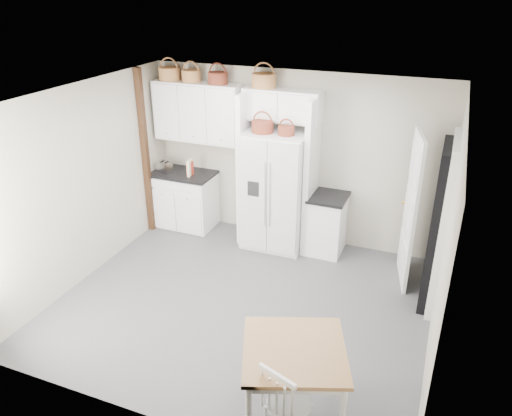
% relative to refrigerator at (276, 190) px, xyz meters
% --- Properties ---
extents(floor, '(4.50, 4.50, 0.00)m').
position_rel_refrigerator_xyz_m(floor, '(0.15, -1.64, -0.89)').
color(floor, '#4E4E4F').
rests_on(floor, ground).
extents(ceiling, '(4.50, 4.50, 0.00)m').
position_rel_refrigerator_xyz_m(ceiling, '(0.15, -1.64, 1.71)').
color(ceiling, white).
rests_on(ceiling, wall_back).
extents(wall_back, '(4.50, 0.00, 4.50)m').
position_rel_refrigerator_xyz_m(wall_back, '(0.15, 0.36, 0.41)').
color(wall_back, '#AEA9A0').
rests_on(wall_back, floor).
extents(wall_left, '(0.00, 4.00, 4.00)m').
position_rel_refrigerator_xyz_m(wall_left, '(-2.10, -1.64, 0.41)').
color(wall_left, '#AEA9A0').
rests_on(wall_left, floor).
extents(wall_right, '(0.00, 4.00, 4.00)m').
position_rel_refrigerator_xyz_m(wall_right, '(2.40, -1.64, 0.41)').
color(wall_right, '#AEA9A0').
rests_on(wall_right, floor).
extents(refrigerator, '(0.92, 0.74, 1.78)m').
position_rel_refrigerator_xyz_m(refrigerator, '(0.00, 0.00, 0.00)').
color(refrigerator, silver).
rests_on(refrigerator, floor).
extents(base_cab_left, '(0.96, 0.61, 0.89)m').
position_rel_refrigerator_xyz_m(base_cab_left, '(-1.60, 0.06, -0.45)').
color(base_cab_left, white).
rests_on(base_cab_left, floor).
extents(base_cab_right, '(0.49, 0.59, 0.86)m').
position_rel_refrigerator_xyz_m(base_cab_right, '(0.79, 0.06, -0.46)').
color(base_cab_right, white).
rests_on(base_cab_right, floor).
extents(dining_table, '(1.18, 1.18, 0.76)m').
position_rel_refrigerator_xyz_m(dining_table, '(1.28, -3.09, -0.51)').
color(dining_table, olive).
rests_on(dining_table, floor).
extents(windsor_chair, '(0.51, 0.49, 0.83)m').
position_rel_refrigerator_xyz_m(windsor_chair, '(1.33, -3.39, -0.48)').
color(windsor_chair, white).
rests_on(windsor_chair, floor).
extents(counter_left, '(1.00, 0.65, 0.04)m').
position_rel_refrigerator_xyz_m(counter_left, '(-1.60, 0.06, 0.02)').
color(counter_left, black).
rests_on(counter_left, base_cab_left).
extents(counter_right, '(0.53, 0.63, 0.04)m').
position_rel_refrigerator_xyz_m(counter_right, '(0.79, 0.06, -0.01)').
color(counter_right, black).
rests_on(counter_right, base_cab_right).
extents(toaster, '(0.29, 0.22, 0.17)m').
position_rel_refrigerator_xyz_m(toaster, '(-1.88, -0.05, 0.13)').
color(toaster, silver).
rests_on(toaster, counter_left).
extents(cookbook_red, '(0.05, 0.15, 0.22)m').
position_rel_refrigerator_xyz_m(cookbook_red, '(-1.43, -0.02, 0.15)').
color(cookbook_red, '#B52E1F').
rests_on(cookbook_red, counter_left).
extents(cookbook_cream, '(0.07, 0.18, 0.26)m').
position_rel_refrigerator_xyz_m(cookbook_cream, '(-1.43, -0.02, 0.17)').
color(cookbook_cream, '#F7ECBC').
rests_on(cookbook_cream, counter_left).
extents(basket_upper_a, '(0.33, 0.33, 0.19)m').
position_rel_refrigerator_xyz_m(basket_upper_a, '(-1.81, 0.19, 1.55)').
color(basket_upper_a, olive).
rests_on(basket_upper_a, upper_cabinet).
extents(basket_upper_b, '(0.29, 0.29, 0.17)m').
position_rel_refrigerator_xyz_m(basket_upper_b, '(-1.44, 0.19, 1.55)').
color(basket_upper_b, olive).
rests_on(basket_upper_b, upper_cabinet).
extents(basket_upper_c, '(0.30, 0.30, 0.17)m').
position_rel_refrigerator_xyz_m(basket_upper_c, '(-1.00, 0.19, 1.54)').
color(basket_upper_c, maroon).
rests_on(basket_upper_c, upper_cabinet).
extents(basket_bridge_a, '(0.35, 0.35, 0.20)m').
position_rel_refrigerator_xyz_m(basket_bridge_a, '(-0.28, 0.19, 1.56)').
color(basket_bridge_a, olive).
rests_on(basket_bridge_a, bridge_cabinet).
extents(basket_fridge_a, '(0.31, 0.31, 0.17)m').
position_rel_refrigerator_xyz_m(basket_fridge_a, '(-0.19, -0.10, 0.97)').
color(basket_fridge_a, maroon).
rests_on(basket_fridge_a, refrigerator).
extents(basket_fridge_b, '(0.23, 0.23, 0.13)m').
position_rel_refrigerator_xyz_m(basket_fridge_b, '(0.16, -0.10, 0.95)').
color(basket_fridge_b, maroon).
rests_on(basket_fridge_b, refrigerator).
extents(upper_cabinet, '(1.40, 0.34, 0.90)m').
position_rel_refrigerator_xyz_m(upper_cabinet, '(-1.35, 0.19, 1.01)').
color(upper_cabinet, white).
rests_on(upper_cabinet, wall_back).
extents(bridge_cabinet, '(1.12, 0.34, 0.45)m').
position_rel_refrigerator_xyz_m(bridge_cabinet, '(0.00, 0.19, 1.23)').
color(bridge_cabinet, white).
rests_on(bridge_cabinet, wall_back).
extents(fridge_panel_left, '(0.08, 0.60, 2.30)m').
position_rel_refrigerator_xyz_m(fridge_panel_left, '(-0.51, 0.06, 0.26)').
color(fridge_panel_left, white).
rests_on(fridge_panel_left, floor).
extents(fridge_panel_right, '(0.08, 0.60, 2.30)m').
position_rel_refrigerator_xyz_m(fridge_panel_right, '(0.51, 0.06, 0.26)').
color(fridge_panel_right, white).
rests_on(fridge_panel_right, floor).
extents(trim_post, '(0.09, 0.09, 2.60)m').
position_rel_refrigerator_xyz_m(trim_post, '(-2.05, -0.29, 0.41)').
color(trim_post, '#3D2615').
rests_on(trim_post, floor).
extents(doorway_void, '(0.18, 0.85, 2.05)m').
position_rel_refrigerator_xyz_m(doorway_void, '(2.31, -0.64, 0.13)').
color(doorway_void, black).
rests_on(doorway_void, floor).
extents(door_slab, '(0.21, 0.79, 2.05)m').
position_rel_refrigerator_xyz_m(door_slab, '(1.95, -0.31, 0.13)').
color(door_slab, white).
rests_on(door_slab, floor).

